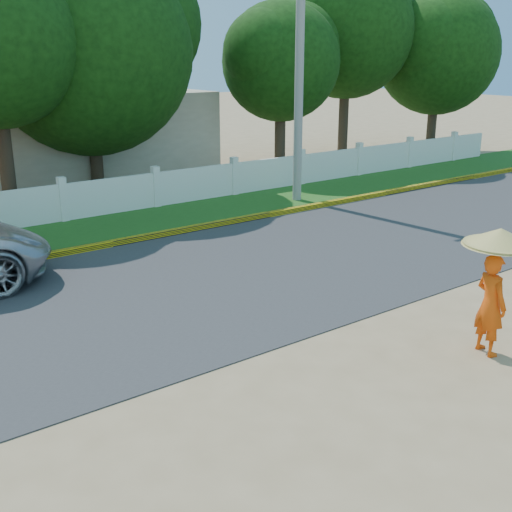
{
  "coord_description": "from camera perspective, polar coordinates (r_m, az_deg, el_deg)",
  "views": [
    {
      "loc": [
        -6.38,
        -6.48,
        4.69
      ],
      "look_at": [
        0.0,
        2.0,
        1.3
      ],
      "focal_mm": 45.0,
      "sensor_mm": 36.0,
      "label": 1
    }
  ],
  "objects": [
    {
      "name": "utility_pole",
      "position": [
        20.77,
        3.89,
        17.36
      ],
      "size": [
        0.28,
        0.28,
        9.15
      ],
      "primitive_type": "cylinder",
      "color": "gray",
      "rests_on": "ground"
    },
    {
      "name": "monk_with_parasol",
      "position": [
        10.76,
        20.48,
        -1.44
      ],
      "size": [
        1.15,
        1.15,
        2.09
      ],
      "color": "#E0480B",
      "rests_on": "ground"
    },
    {
      "name": "road",
      "position": [
        13.53,
        -6.39,
        -2.63
      ],
      "size": [
        60.0,
        7.0,
        0.02
      ],
      "primitive_type": "cube",
      "color": "#38383A",
      "rests_on": "ground"
    },
    {
      "name": "ground",
      "position": [
        10.23,
        6.85,
        -9.7
      ],
      "size": [
        120.0,
        120.0,
        0.0
      ],
      "primitive_type": "plane",
      "color": "#9E8460",
      "rests_on": "ground"
    },
    {
      "name": "tree_row",
      "position": [
        22.86,
        -13.26,
        17.66
      ],
      "size": [
        38.85,
        7.69,
        8.47
      ],
      "color": "#473828",
      "rests_on": "ground"
    },
    {
      "name": "curb",
      "position": [
        16.52,
        -12.73,
        1.07
      ],
      "size": [
        40.0,
        0.18,
        0.16
      ],
      "primitive_type": "cube",
      "color": "yellow",
      "rests_on": "ground"
    },
    {
      "name": "building_near",
      "position": [
        26.39,
        -16.16,
        10.31
      ],
      "size": [
        10.0,
        6.0,
        3.2
      ],
      "primitive_type": "cube",
      "color": "#B7AD99",
      "rests_on": "ground"
    },
    {
      "name": "grass_verge",
      "position": [
        18.05,
        -14.98,
        2.09
      ],
      "size": [
        60.0,
        3.5,
        0.03
      ],
      "primitive_type": "cube",
      "color": "#2D601E",
      "rests_on": "ground"
    },
    {
      "name": "fence",
      "position": [
        19.24,
        -16.77,
        4.54
      ],
      "size": [
        40.0,
        0.1,
        1.1
      ],
      "primitive_type": "cube",
      "color": "silver",
      "rests_on": "ground"
    }
  ]
}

